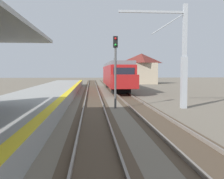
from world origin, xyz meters
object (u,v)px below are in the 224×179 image
distant_trackside_house (141,68)px  catenary_pylon_far_side (180,59)px  approaching_train (116,75)px  rail_signal_post (115,64)px

distant_trackside_house → catenary_pylon_far_side: bearing=-96.6°
catenary_pylon_far_side → distant_trackside_house: catenary_pylon_far_side is taller
approaching_train → catenary_pylon_far_side: bearing=-81.2°
rail_signal_post → catenary_pylon_far_side: catenary_pylon_far_side is taller
rail_signal_post → catenary_pylon_far_side: (4.68, -0.29, 0.41)m
approaching_train → catenary_pylon_far_side: catenary_pylon_far_side is taller
approaching_train → distant_trackside_house: bearing=68.7°
distant_trackside_house → approaching_train: bearing=-111.3°
approaching_train → rail_signal_post: size_ratio=3.77×
rail_signal_post → distant_trackside_house: distant_trackside_house is taller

